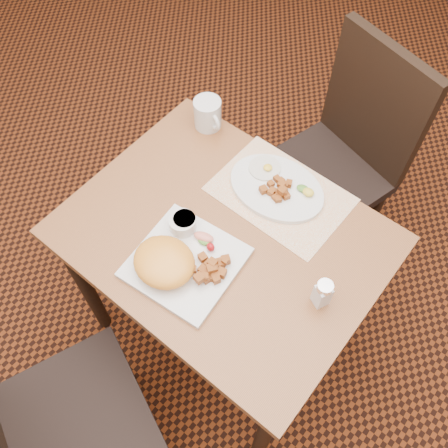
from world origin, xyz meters
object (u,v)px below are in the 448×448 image
plate_square (186,262)px  coffee_mug (208,114)px  chair_near (36,433)px  plate_oval (277,188)px  salt_shaker (322,293)px  chair_far (342,153)px  table (224,252)px

plate_square → coffee_mug: 0.53m
chair_near → plate_square: size_ratio=3.46×
plate_square → plate_oval: plate_oval is taller
plate_oval → salt_shaker: (0.31, -0.23, 0.04)m
chair_near → salt_shaker: (0.41, 0.72, 0.26)m
chair_far → plate_oval: 0.48m
salt_shaker → coffee_mug: coffee_mug is taller
coffee_mug → chair_far: bearing=45.2°
plate_square → plate_oval: (0.05, 0.37, 0.00)m
plate_square → coffee_mug: coffee_mug is taller
chair_near → chair_far: size_ratio=1.00×
salt_shaker → coffee_mug: 0.71m
plate_oval → coffee_mug: coffee_mug is taller
table → coffee_mug: bearing=136.0°
salt_shaker → plate_oval: bearing=143.5°
table → plate_oval: bearing=83.5°
salt_shaker → chair_far: bearing=113.7°
chair_near → chair_far: same height
chair_near → plate_oval: 0.98m
salt_shaker → coffee_mug: size_ratio=0.84×
table → chair_far: size_ratio=0.93×
plate_square → salt_shaker: size_ratio=2.80×
chair_near → coffee_mug: (-0.23, 1.02, 0.26)m
plate_square → plate_oval: bearing=82.6°
plate_square → salt_shaker: salt_shaker is taller
chair_far → coffee_mug: size_ratio=8.19×
table → chair_near: chair_near is taller
table → salt_shaker: bearing=-0.2°
table → chair_near: bearing=-96.4°
chair_far → table: bearing=101.4°
chair_far → coffee_mug: bearing=60.4°
table → chair_far: 0.66m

